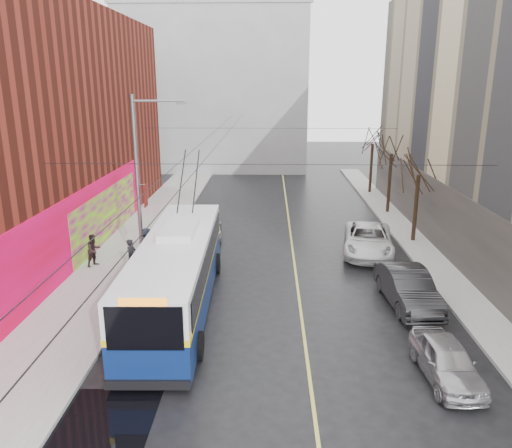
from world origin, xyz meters
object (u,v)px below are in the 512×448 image
(tree_near, at_px, (420,162))
(tree_mid, at_px, (392,143))
(tree_far, at_px, (373,135))
(parked_car_b, at_px, (408,288))
(following_car, at_px, (207,224))
(pedestrian_a, at_px, (132,257))
(trolleybus, at_px, (177,272))
(pedestrian_c, at_px, (147,245))
(parked_car_c, at_px, (368,240))
(streetlight_pole, at_px, (141,183))
(parked_car_a, at_px, (446,360))
(pedestrian_b, at_px, (94,250))

(tree_near, relative_size, tree_mid, 0.96)
(tree_far, bearing_deg, parked_car_b, -96.82)
(tree_near, relative_size, tree_far, 0.97)
(following_car, bearing_deg, pedestrian_a, -118.00)
(tree_near, relative_size, trolleybus, 0.49)
(tree_mid, relative_size, pedestrian_c, 3.63)
(tree_near, bearing_deg, parked_car_c, -146.17)
(tree_mid, bearing_deg, streetlight_pole, -139.35)
(parked_car_a, height_order, pedestrian_a, pedestrian_a)
(parked_car_b, bearing_deg, parked_car_a, -96.33)
(tree_near, bearing_deg, pedestrian_b, -164.55)
(tree_far, bearing_deg, pedestrian_a, -128.02)
(streetlight_pole, distance_m, pedestrian_a, 3.83)
(pedestrian_c, bearing_deg, pedestrian_a, 113.15)
(following_car, bearing_deg, tree_near, -9.69)
(tree_far, bearing_deg, parked_car_a, -95.91)
(streetlight_pole, distance_m, tree_mid, 19.96)
(streetlight_pole, relative_size, tree_mid, 1.35)
(pedestrian_c, bearing_deg, parked_car_b, -169.68)
(streetlight_pole, height_order, tree_far, streetlight_pole)
(streetlight_pole, bearing_deg, following_car, 71.79)
(trolleybus, bearing_deg, tree_near, 35.64)
(trolleybus, relative_size, pedestrian_b, 7.50)
(following_car, bearing_deg, pedestrian_b, -137.25)
(trolleybus, bearing_deg, tree_far, 60.10)
(tree_mid, relative_size, pedestrian_b, 3.87)
(streetlight_pole, bearing_deg, parked_car_a, -35.97)
(parked_car_a, height_order, following_car, following_car)
(trolleybus, xyz_separation_m, pedestrian_c, (-2.66, 5.52, -0.62))
(parked_car_b, height_order, pedestrian_c, pedestrian_c)
(trolleybus, relative_size, parked_car_a, 3.32)
(streetlight_pole, relative_size, pedestrian_b, 5.21)
(following_car, xyz_separation_m, pedestrian_c, (-2.64, -5.11, 0.30))
(tree_mid, bearing_deg, parked_car_b, -99.74)
(tree_near, bearing_deg, tree_far, 90.00)
(parked_car_a, xyz_separation_m, following_car, (-9.88, 15.74, 0.11))
(parked_car_b, distance_m, pedestrian_c, 13.65)
(parked_car_b, height_order, pedestrian_b, pedestrian_b)
(pedestrian_c, bearing_deg, parked_car_c, -139.18)
(following_car, xyz_separation_m, pedestrian_a, (-2.93, -7.11, 0.30))
(trolleybus, relative_size, pedestrian_a, 7.00)
(parked_car_a, relative_size, parked_car_c, 0.67)
(tree_mid, bearing_deg, tree_far, 90.00)
(tree_near, xyz_separation_m, parked_car_b, (-2.76, -9.09, -4.16))
(tree_mid, relative_size, parked_car_a, 1.71)
(pedestrian_c, bearing_deg, following_car, -85.94)
(trolleybus, height_order, pedestrian_b, trolleybus)
(streetlight_pole, xyz_separation_m, trolleybus, (2.30, -3.71, -3.15))
(streetlight_pole, distance_m, parked_car_a, 15.59)
(tree_far, xyz_separation_m, parked_car_c, (-3.20, -16.15, -4.33))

